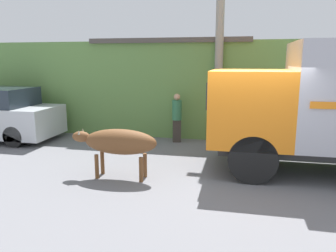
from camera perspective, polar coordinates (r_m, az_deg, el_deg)
ground_plane at (r=7.89m, az=13.02°, el=-8.47°), size 60.00×60.00×0.00m
hillside_embankment at (r=13.59m, az=13.02°, el=6.86°), size 32.00×5.55×3.27m
building_backdrop at (r=12.27m, az=1.15°, el=6.97°), size 5.42×2.70×3.36m
brown_cow at (r=7.44m, az=-8.61°, el=-2.82°), size 2.00×0.58×1.13m
pedestrian_on_hill at (r=10.62m, az=1.56°, el=1.83°), size 0.38×0.38×1.59m
utility_pole at (r=10.65m, az=8.97°, el=15.03°), size 0.90×0.26×6.48m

